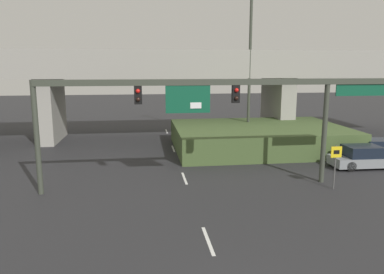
# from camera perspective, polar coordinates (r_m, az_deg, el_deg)

# --- Properties ---
(lane_markings) EXTENTS (0.14, 34.93, 0.01)m
(lane_markings) POSITION_cam_1_polar(r_m,az_deg,el_deg) (22.38, -1.16, -6.30)
(lane_markings) COLOR silver
(lane_markings) RESTS_ON ground
(signal_gantry) EXTENTS (19.30, 0.44, 5.90)m
(signal_gantry) POSITION_cam_1_polar(r_m,az_deg,el_deg) (19.95, 3.35, 5.88)
(signal_gantry) COLOR #383D33
(signal_gantry) RESTS_ON ground
(speed_limit_sign) EXTENTS (0.60, 0.11, 2.43)m
(speed_limit_sign) POSITION_cam_1_polar(r_m,az_deg,el_deg) (21.45, 21.03, -3.42)
(speed_limit_sign) COLOR #4C4C4C
(speed_limit_sign) RESTS_ON ground
(highway_light_pole_near) EXTENTS (0.70, 0.36, 16.34)m
(highway_light_pole_near) POSITION_cam_1_polar(r_m,az_deg,el_deg) (32.12, 8.89, 14.20)
(highway_light_pole_near) COLOR #383D33
(highway_light_pole_near) RESTS_ON ground
(overpass_bridge) EXTENTS (48.90, 7.15, 7.89)m
(overpass_bridge) POSITION_cam_1_polar(r_m,az_deg,el_deg) (34.25, -3.64, 9.47)
(overpass_bridge) COLOR gray
(overpass_bridge) RESTS_ON ground
(grass_embankment) EXTENTS (13.34, 9.49, 1.85)m
(grass_embankment) POSITION_cam_1_polar(r_m,az_deg,el_deg) (30.51, 10.08, -0.05)
(grass_embankment) COLOR #42562D
(grass_embankment) RESTS_ON ground
(parked_sedan_near_right) EXTENTS (4.33, 1.97, 1.45)m
(parked_sedan_near_right) POSITION_cam_1_polar(r_m,az_deg,el_deg) (26.99, 24.65, -2.86)
(parked_sedan_near_right) COLOR gray
(parked_sedan_near_right) RESTS_ON ground
(parked_sedan_mid_right) EXTENTS (4.56, 2.16, 1.37)m
(parked_sedan_mid_right) POSITION_cam_1_polar(r_m,az_deg,el_deg) (30.32, 26.78, -1.68)
(parked_sedan_mid_right) COLOR navy
(parked_sedan_mid_right) RESTS_ON ground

